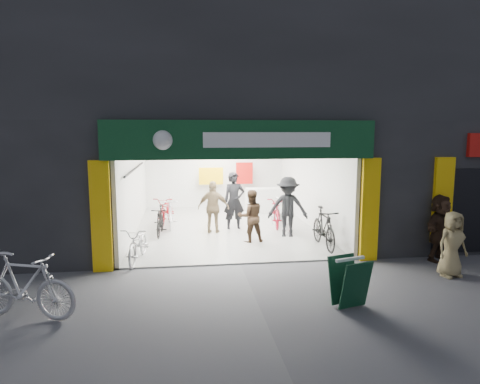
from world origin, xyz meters
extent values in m
plane|color=#56565B|center=(0.00, 0.00, 0.00)|extent=(60.00, 60.00, 0.00)
cube|color=#232326|center=(1.00, 5.00, 5.75)|extent=(16.00, 10.00, 4.50)
cube|color=#232326|center=(-5.50, 5.00, 1.75)|extent=(5.00, 10.00, 3.50)
cube|color=#232326|center=(6.00, 5.00, 1.75)|extent=(6.00, 10.00, 3.50)
cube|color=#9E9E99|center=(0.00, 4.00, 0.02)|extent=(6.00, 8.00, 0.04)
cube|color=silver|center=(0.00, 8.10, 1.60)|extent=(6.00, 0.20, 3.20)
cube|color=silver|center=(-2.95, 4.00, 1.60)|extent=(0.10, 8.00, 3.20)
cube|color=silver|center=(2.95, 4.00, 1.60)|extent=(0.10, 8.00, 3.20)
cube|color=white|center=(0.00, 4.00, 3.25)|extent=(6.00, 8.00, 0.10)
cube|color=black|center=(0.00, 0.10, 3.35)|extent=(6.00, 0.30, 0.30)
cube|color=#0C3920|center=(0.00, -0.12, 3.05)|extent=(6.40, 0.25, 0.90)
cube|color=white|center=(0.60, -0.26, 3.05)|extent=(3.00, 0.02, 0.35)
cube|color=yellow|center=(-3.25, -0.06, 1.30)|extent=(0.45, 0.12, 2.60)
cube|color=yellow|center=(3.25, -0.06, 1.30)|extent=(0.45, 0.12, 2.60)
cube|color=yellow|center=(5.20, -0.06, 1.50)|extent=(0.50, 0.12, 2.20)
cylinder|color=black|center=(-2.82, 3.40, 2.10)|extent=(0.06, 5.00, 0.06)
cube|color=silver|center=(1.80, 6.50, 0.50)|extent=(1.40, 0.60, 1.00)
cube|color=white|center=(0.00, 1.20, 3.18)|extent=(1.30, 0.35, 0.04)
cube|color=white|center=(0.00, 3.00, 3.18)|extent=(1.30, 0.35, 0.04)
cube|color=white|center=(0.00, 4.80, 3.18)|extent=(1.30, 0.35, 0.04)
cube|color=white|center=(0.00, 6.60, 3.18)|extent=(1.30, 0.35, 0.04)
imported|color=#B4B4B9|center=(-2.50, 0.60, 0.46)|extent=(0.84, 1.82, 0.92)
imported|color=black|center=(-2.09, 3.23, 0.47)|extent=(0.54, 1.58, 0.93)
imported|color=maroon|center=(-1.96, 4.93, 0.50)|extent=(0.98, 1.97, 0.99)
imported|color=silver|center=(-1.80, 4.27, 0.52)|extent=(0.51, 1.73, 1.04)
imported|color=black|center=(2.50, 1.19, 0.57)|extent=(0.57, 1.92, 1.15)
imported|color=maroon|center=(1.80, 4.09, 0.52)|extent=(0.98, 2.06, 1.04)
imported|color=#BBBBC0|center=(1.80, 3.46, 0.53)|extent=(0.76, 1.82, 1.06)
imported|color=silver|center=(-4.14, -2.48, 0.59)|extent=(2.05, 1.17, 1.19)
imported|color=black|center=(0.30, 3.74, 0.96)|extent=(0.74, 0.53, 1.92)
imported|color=#3D2A1C|center=(0.58, 2.04, 0.78)|extent=(0.82, 0.67, 1.56)
imported|color=black|center=(1.80, 2.51, 0.94)|extent=(1.34, 0.95, 1.87)
imported|color=olive|center=(-0.42, 3.26, 0.85)|extent=(1.06, 0.61, 1.70)
imported|color=#978557|center=(4.58, -1.46, 0.74)|extent=(0.79, 0.58, 1.49)
imported|color=#332117|center=(5.02, -0.30, 0.84)|extent=(1.60, 1.24, 1.69)
cube|color=#0D3720|center=(1.70, -2.96, 0.48)|extent=(0.63, 0.37, 0.90)
cube|color=#0D3720|center=(1.60, -2.59, 0.48)|extent=(0.63, 0.37, 0.90)
cube|color=white|center=(1.65, -2.78, 0.92)|extent=(0.61, 0.22, 0.05)
camera|label=1|loc=(-1.38, -10.03, 3.25)|focal=32.00mm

